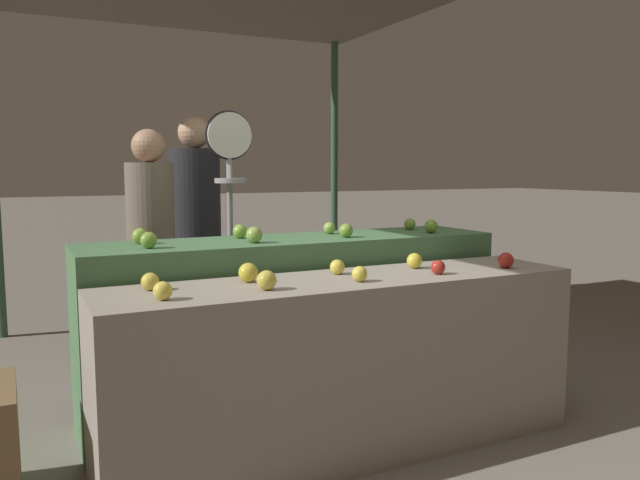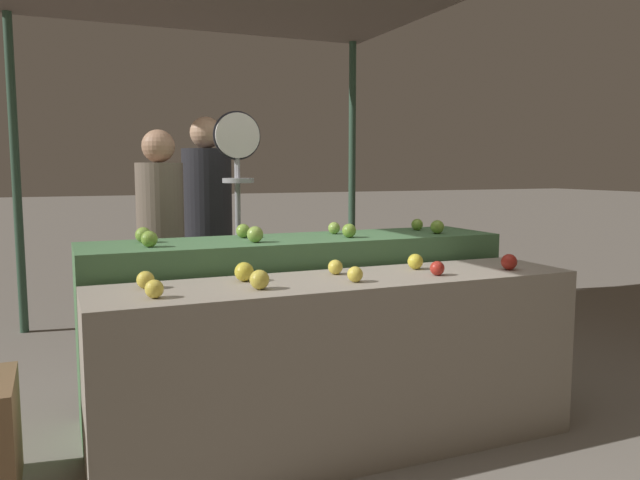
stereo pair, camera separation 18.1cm
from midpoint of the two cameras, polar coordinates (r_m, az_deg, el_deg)
name	(u,v)px [view 2 (the right image)]	position (r m, az deg, el deg)	size (l,w,h in m)	color
ground_plane	(343,450)	(3.20, 3.84, -18.61)	(60.00, 60.00, 0.00)	gray
display_counter_front	(343,366)	(3.04, 3.90, -11.39)	(2.33, 0.55, 0.84)	gray
display_counter_back	(298,324)	(3.55, -0.53, -7.66)	(2.33, 0.55, 0.97)	#4C7A4C
apple_front_0	(154,289)	(2.55, -12.95, -4.40)	(0.08, 0.08, 0.08)	yellow
apple_front_1	(259,280)	(2.67, -3.62, -3.65)	(0.09, 0.09, 0.09)	gold
apple_front_2	(355,274)	(2.84, 5.06, -3.15)	(0.07, 0.07, 0.07)	yellow
apple_front_3	(437,268)	(3.08, 12.33, -2.55)	(0.07, 0.07, 0.07)	#AD281E
apple_front_4	(509,262)	(3.34, 18.40, -1.92)	(0.08, 0.08, 0.08)	#AD281E
apple_front_5	(145,280)	(2.76, -13.87, -3.57)	(0.08, 0.08, 0.08)	yellow
apple_front_6	(244,272)	(2.86, -5.16, -2.92)	(0.09, 0.09, 0.09)	gold
apple_front_7	(335,267)	(3.04, 3.12, -2.50)	(0.07, 0.07, 0.07)	yellow
apple_front_8	(415,262)	(3.24, 10.30, -1.96)	(0.08, 0.08, 0.08)	gold
apple_back_0	(149,239)	(3.13, -13.75, 0.08)	(0.08, 0.08, 0.08)	#7AA338
apple_back_1	(255,234)	(3.24, -4.37, 0.51)	(0.09, 0.09, 0.09)	#8EB247
apple_back_2	(349,231)	(3.47, 4.17, 0.86)	(0.08, 0.08, 0.08)	#7AA338
apple_back_3	(437,227)	(3.76, 12.04, 1.18)	(0.08, 0.08, 0.08)	#7AA338
apple_back_4	(143,235)	(3.33, -14.38, 0.45)	(0.08, 0.08, 0.08)	#84AD3D
apple_back_5	(243,231)	(3.47, -5.57, 0.83)	(0.08, 0.08, 0.08)	#84AD3D
apple_back_6	(334,228)	(3.66, 2.72, 1.10)	(0.07, 0.07, 0.07)	#8EB247
apple_back_7	(417,225)	(3.94, 10.18, 1.39)	(0.07, 0.07, 0.07)	#7AA338
produce_scale	(238,183)	(3.98, -6.23, 5.16)	(0.31, 0.20, 1.72)	#99999E
person_vendor_at_scale	(161,233)	(4.15, -13.15, 0.59)	(0.34, 0.34, 1.61)	#2D2D38
person_customer_left	(208,218)	(4.57, -9.12, 1.97)	(0.47, 0.47, 1.72)	#2D2D38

